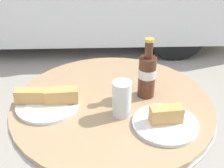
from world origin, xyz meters
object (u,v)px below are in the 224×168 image
object	(u,v)px
cola_bottle_left	(147,74)
lunch_plate_far	(166,121)
bistro_table	(112,132)
drinking_glass	(122,100)
lunch_plate_near	(48,100)

from	to	relation	value
cola_bottle_left	lunch_plate_far	xyz separation A→B (m)	(0.04, -0.18, -0.07)
bistro_table	lunch_plate_far	distance (m)	0.28
bistro_table	lunch_plate_far	xyz separation A→B (m)	(0.17, -0.15, 0.17)
cola_bottle_left	drinking_glass	size ratio (longest dim) A/B	1.80
lunch_plate_far	cola_bottle_left	bearing A→B (deg)	102.12
cola_bottle_left	drinking_glass	world-z (taller)	cola_bottle_left
bistro_table	lunch_plate_far	world-z (taller)	lunch_plate_far
bistro_table	drinking_glass	size ratio (longest dim) A/B	6.13
cola_bottle_left	drinking_glass	distance (m)	0.16
lunch_plate_near	lunch_plate_far	bearing A→B (deg)	-17.64
lunch_plate_near	bistro_table	bearing A→B (deg)	5.00
cola_bottle_left	drinking_glass	xyz separation A→B (m)	(-0.10, -0.12, -0.03)
cola_bottle_left	lunch_plate_near	bearing A→B (deg)	-171.41
cola_bottle_left	lunch_plate_far	size ratio (longest dim) A/B	1.07
bistro_table	drinking_glass	distance (m)	0.23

